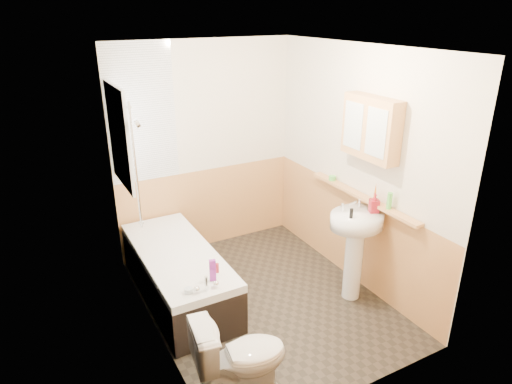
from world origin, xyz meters
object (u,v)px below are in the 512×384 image
bathtub (178,273)px  toilet (240,358)px  pine_shelf (362,196)px  medicine_cabinet (371,128)px  sink (355,238)px

bathtub → toilet: toilet is taller
pine_shelf → medicine_cabinet: 0.73m
sink → medicine_cabinet: medicine_cabinet is taller
bathtub → medicine_cabinet: (1.74, -0.74, 1.48)m
bathtub → toilet: 1.48m
bathtub → sink: (1.57, -0.85, 0.40)m
bathtub → pine_shelf: (1.77, -0.67, 0.75)m
toilet → pine_shelf: bearing=-57.3°
toilet → medicine_cabinet: (1.77, 0.74, 1.40)m
medicine_cabinet → pine_shelf: bearing=67.8°
pine_shelf → toilet: bearing=-155.8°
toilet → sink: sink is taller
bathtub → medicine_cabinet: bearing=-22.9°
toilet → pine_shelf: 2.08m
bathtub → pine_shelf: bearing=-20.7°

